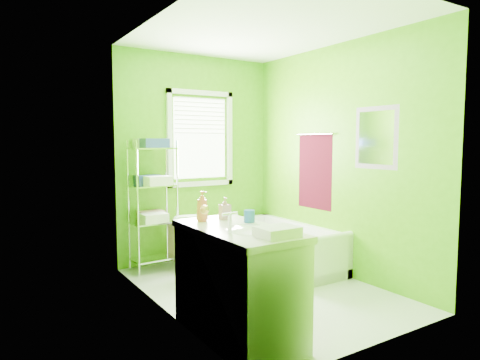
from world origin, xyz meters
TOP-DOWN VIEW (x-y plane):
  - ground at (0.00, 0.00)m, footprint 2.90×2.90m
  - room_envelope at (0.00, 0.00)m, footprint 2.14×2.94m
  - window at (0.05, 1.42)m, footprint 0.92×0.05m
  - door at (-1.04, -1.00)m, footprint 0.09×0.80m
  - right_wall_decor at (1.04, -0.02)m, footprint 0.04×1.48m
  - bathtub at (0.67, 0.52)m, footprint 0.76×1.63m
  - toilet at (-0.31, 1.08)m, footprint 0.55×0.75m
  - vanity at (-0.77, -0.78)m, footprint 0.59×1.14m
  - wire_shelf_unit at (-0.67, 1.22)m, footprint 0.53×0.42m

SIDE VIEW (x-z plane):
  - ground at x=0.00m, z-range 0.00..0.00m
  - bathtub at x=0.67m, z-range -0.10..0.43m
  - toilet at x=-0.31m, z-range 0.00..0.68m
  - vanity at x=-0.77m, z-range -0.10..1.01m
  - wire_shelf_unit at x=-0.67m, z-range 0.17..1.71m
  - door at x=-1.04m, z-range 0.00..2.00m
  - right_wall_decor at x=1.04m, z-range 0.74..1.91m
  - room_envelope at x=0.00m, z-range 0.24..2.86m
  - window at x=0.05m, z-range 1.00..2.22m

